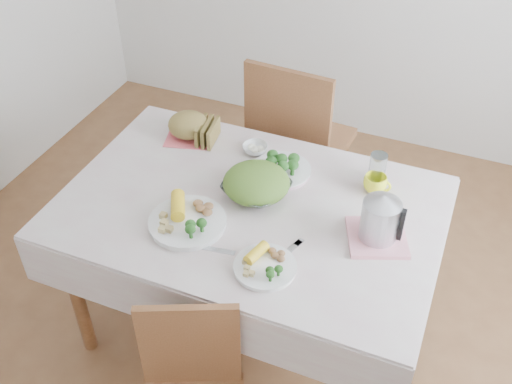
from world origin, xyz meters
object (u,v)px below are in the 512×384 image
at_px(salad_bowl, 256,189).
at_px(dinner_plate_left, 188,223).
at_px(yellow_mug, 375,184).
at_px(electric_kettle, 381,215).
at_px(dining_table, 250,271).
at_px(chair_far, 301,148).
at_px(dinner_plate_right, 265,267).

distance_m(salad_bowl, dinner_plate_left, 0.32).
distance_m(yellow_mug, electric_kettle, 0.29).
relative_size(dining_table, dinner_plate_left, 4.66).
bearing_deg(electric_kettle, salad_bowl, 176.50).
xyz_separation_m(dining_table, chair_far, (-0.06, 0.85, 0.09)).
relative_size(dinner_plate_right, electric_kettle, 1.15).
bearing_deg(electric_kettle, dining_table, -176.11).
bearing_deg(chair_far, dinner_plate_right, 106.16).
relative_size(yellow_mug, electric_kettle, 0.49).
xyz_separation_m(dining_table, salad_bowl, (0.00, 0.07, 0.42)).
distance_m(dining_table, chair_far, 0.85).
xyz_separation_m(dinner_plate_left, dinner_plate_right, (0.36, -0.10, 0.00)).
bearing_deg(dining_table, salad_bowl, 87.80).
height_order(dinner_plate_left, electric_kettle, electric_kettle).
bearing_deg(dinner_plate_left, yellow_mug, 37.62).
bearing_deg(salad_bowl, dinner_plate_left, -123.81).
height_order(chair_far, salad_bowl, chair_far).
relative_size(chair_far, electric_kettle, 5.21).
bearing_deg(dinner_plate_left, chair_far, 83.80).
distance_m(dinner_plate_right, yellow_mug, 0.63).
relative_size(dinner_plate_left, yellow_mug, 3.11).
bearing_deg(electric_kettle, dinner_plate_left, -160.25).
bearing_deg(electric_kettle, dinner_plate_right, -134.08).
bearing_deg(salad_bowl, electric_kettle, -7.11).
distance_m(chair_far, salad_bowl, 0.85).
bearing_deg(salad_bowl, dinner_plate_right, -63.35).
bearing_deg(dinner_plate_left, dining_table, 48.55).
distance_m(salad_bowl, electric_kettle, 0.52).
xyz_separation_m(dining_table, electric_kettle, (0.51, 0.00, 0.51)).
xyz_separation_m(chair_far, electric_kettle, (0.57, -0.85, 0.42)).
xyz_separation_m(salad_bowl, dinner_plate_left, (-0.18, -0.26, -0.02)).
height_order(salad_bowl, dinner_plate_left, salad_bowl).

